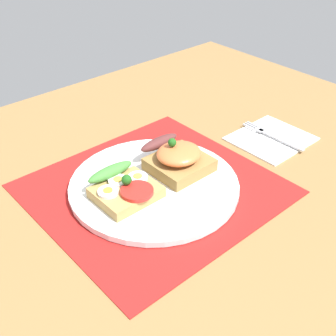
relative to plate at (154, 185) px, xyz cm
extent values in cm
cube|color=olive|center=(0.00, 0.00, -2.41)|extent=(120.00, 90.00, 3.20)
cube|color=#A71B19|center=(0.00, 0.00, -0.66)|extent=(36.47, 34.65, 0.30)
cylinder|color=white|center=(0.00, 0.00, 0.00)|extent=(27.45, 27.45, 1.02)
cube|color=#AC8B4D|center=(-5.57, -0.43, 1.38)|extent=(9.32, 7.96, 1.74)
cylinder|color=red|center=(-5.07, -2.13, 2.56)|extent=(4.98, 4.98, 0.60)
ellipsoid|color=#418336|center=(-5.57, 3.95, 3.16)|extent=(8.20, 2.20, 1.80)
sphere|color=#1E5919|center=(-5.34, -0.43, 3.66)|extent=(1.60, 1.60, 1.60)
cylinder|color=white|center=(-8.36, 0.68, 2.51)|extent=(3.14, 3.14, 0.50)
cylinder|color=yellow|center=(-8.36, 0.68, 2.84)|extent=(1.41, 1.41, 0.16)
cylinder|color=white|center=(-5.57, 1.96, 2.51)|extent=(3.14, 3.14, 0.50)
cylinder|color=yellow|center=(-5.57, 1.96, 2.84)|extent=(1.41, 1.41, 0.16)
cylinder|color=white|center=(-2.77, 0.61, 2.51)|extent=(3.14, 3.14, 0.50)
cylinder|color=yellow|center=(-2.77, 0.61, 2.84)|extent=(1.41, 1.41, 0.16)
cube|color=olive|center=(5.57, 0.37, 1.56)|extent=(9.29, 8.78, 2.09)
ellipsoid|color=orange|center=(5.38, -0.21, 3.82)|extent=(7.62, 7.02, 2.43)
ellipsoid|color=#582928|center=(5.57, 5.16, 3.50)|extent=(7.90, 2.20, 1.80)
sphere|color=#1E5919|center=(4.77, 0.97, 5.73)|extent=(1.40, 1.40, 1.40)
cube|color=white|center=(27.06, -2.78, -0.51)|extent=(14.15, 12.61, 0.60)
cube|color=#B7B7BC|center=(27.26, -4.82, -0.05)|extent=(0.80, 10.21, 0.32)
cube|color=#B7B7BC|center=(27.26, 0.49, -0.05)|extent=(1.50, 1.20, 0.32)
cube|color=#B7B7BC|center=(26.61, 2.49, -0.05)|extent=(0.32, 2.80, 0.32)
cube|color=#B7B7BC|center=(27.26, 2.49, -0.05)|extent=(0.32, 2.80, 0.32)
cube|color=#B7B7BC|center=(27.91, 2.49, -0.05)|extent=(0.32, 2.80, 0.32)
camera|label=1|loc=(-36.08, -44.14, 42.55)|focal=46.94mm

